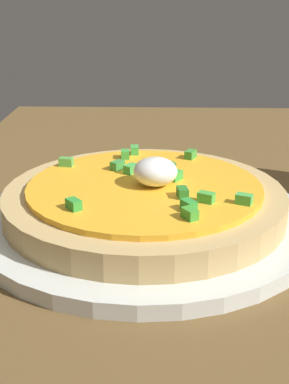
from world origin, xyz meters
TOP-DOWN VIEW (x-y plane):
  - dining_table at (0.00, 0.00)cm, footprint 91.88×67.01cm
  - plate at (3.00, -9.95)cm, footprint 29.45×29.45cm
  - pizza at (3.00, -9.92)cm, footprint 24.55×24.55cm

SIDE VIEW (x-z plane):
  - dining_table at x=0.00cm, z-range 0.00..2.71cm
  - plate at x=3.00cm, z-range 2.71..3.97cm
  - pizza at x=3.00cm, z-range 2.77..7.90cm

